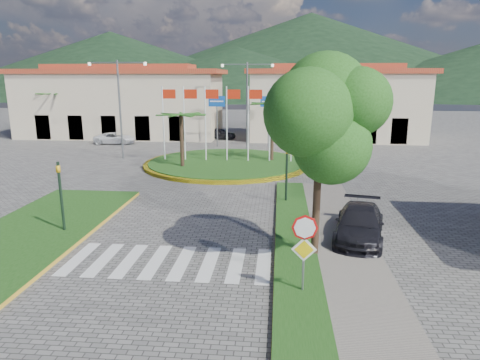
# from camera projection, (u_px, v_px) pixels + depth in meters

# --- Properties ---
(ground) EXTENTS (160.00, 160.00, 0.00)m
(ground) POSITION_uv_depth(u_px,v_px,m) (129.00, 322.00, 11.96)
(ground) COLOR #5B5856
(ground) RESTS_ON ground
(sidewalk_right) EXTENTS (4.00, 28.00, 0.15)m
(sidewalk_right) POSITION_uv_depth(u_px,v_px,m) (338.00, 294.00, 13.34)
(sidewalk_right) COLOR gray
(sidewalk_right) RESTS_ON ground
(verge_right) EXTENTS (1.60, 28.00, 0.18)m
(verge_right) POSITION_uv_depth(u_px,v_px,m) (299.00, 292.00, 13.44)
(verge_right) COLOR #1D4814
(verge_right) RESTS_ON ground
(median_left) EXTENTS (5.00, 14.00, 0.18)m
(median_left) POSITION_uv_depth(u_px,v_px,m) (30.00, 235.00, 18.33)
(median_left) COLOR #1D4814
(median_left) RESTS_ON ground
(crosswalk) EXTENTS (8.00, 3.00, 0.01)m
(crosswalk) POSITION_uv_depth(u_px,v_px,m) (166.00, 262.00, 15.83)
(crosswalk) COLOR silver
(crosswalk) RESTS_ON ground
(roundabout_island) EXTENTS (12.70, 12.70, 6.00)m
(roundabout_island) POSITION_uv_depth(u_px,v_px,m) (226.00, 163.00, 33.21)
(roundabout_island) COLOR yellow
(roundabout_island) RESTS_ON ground
(stop_sign) EXTENTS (0.80, 0.11, 2.65)m
(stop_sign) POSITION_uv_depth(u_px,v_px,m) (304.00, 242.00, 13.00)
(stop_sign) COLOR slate
(stop_sign) RESTS_ON ground
(deciduous_tree) EXTENTS (3.60, 3.60, 6.80)m
(deciduous_tree) POSITION_uv_depth(u_px,v_px,m) (320.00, 121.00, 15.09)
(deciduous_tree) COLOR black
(deciduous_tree) RESTS_ON ground
(traffic_light_left) EXTENTS (0.15, 0.18, 3.20)m
(traffic_light_left) POSITION_uv_depth(u_px,v_px,m) (61.00, 191.00, 18.26)
(traffic_light_left) COLOR black
(traffic_light_left) RESTS_ON ground
(traffic_light_right) EXTENTS (0.15, 0.18, 3.20)m
(traffic_light_right) POSITION_uv_depth(u_px,v_px,m) (287.00, 168.00, 22.71)
(traffic_light_right) COLOR black
(traffic_light_right) RESTS_ON ground
(traffic_light_far) EXTENTS (0.18, 0.15, 3.20)m
(traffic_light_far) POSITION_uv_depth(u_px,v_px,m) (326.00, 135.00, 35.95)
(traffic_light_far) COLOR black
(traffic_light_far) RESTS_ON ground
(direction_sign_west) EXTENTS (1.60, 0.14, 5.20)m
(direction_sign_west) POSITION_uv_depth(u_px,v_px,m) (217.00, 110.00, 41.28)
(direction_sign_west) COLOR slate
(direction_sign_west) RESTS_ON ground
(direction_sign_east) EXTENTS (1.60, 0.14, 5.20)m
(direction_sign_east) POSITION_uv_depth(u_px,v_px,m) (269.00, 111.00, 40.84)
(direction_sign_east) COLOR slate
(direction_sign_east) RESTS_ON ground
(street_lamp_centre) EXTENTS (4.80, 0.16, 8.00)m
(street_lamp_centre) POSITION_uv_depth(u_px,v_px,m) (247.00, 101.00, 39.85)
(street_lamp_centre) COLOR slate
(street_lamp_centre) RESTS_ON ground
(street_lamp_west) EXTENTS (4.80, 0.16, 8.00)m
(street_lamp_west) POSITION_uv_depth(u_px,v_px,m) (120.00, 104.00, 34.94)
(street_lamp_west) COLOR slate
(street_lamp_west) RESTS_ON ground
(building_left) EXTENTS (23.32, 9.54, 8.05)m
(building_left) POSITION_uv_depth(u_px,v_px,m) (122.00, 102.00, 49.08)
(building_left) COLOR beige
(building_left) RESTS_ON ground
(building_right) EXTENTS (19.08, 9.54, 8.05)m
(building_right) POSITION_uv_depth(u_px,v_px,m) (334.00, 103.00, 46.93)
(building_right) COLOR beige
(building_right) RESTS_ON ground
(hill_far_west) EXTENTS (140.00, 140.00, 22.00)m
(hill_far_west) POSITION_uv_depth(u_px,v_px,m) (112.00, 64.00, 149.82)
(hill_far_west) COLOR black
(hill_far_west) RESTS_ON ground
(hill_far_mid) EXTENTS (180.00, 180.00, 30.00)m
(hill_far_mid) POSITION_uv_depth(u_px,v_px,m) (310.00, 54.00, 161.96)
(hill_far_mid) COLOR black
(hill_far_mid) RESTS_ON ground
(hill_near_back) EXTENTS (110.00, 110.00, 16.00)m
(hill_near_back) POSITION_uv_depth(u_px,v_px,m) (237.00, 73.00, 136.81)
(hill_near_back) COLOR black
(hill_near_back) RESTS_ON ground
(white_van) EXTENTS (4.24, 2.16, 1.15)m
(white_van) POSITION_uv_depth(u_px,v_px,m) (115.00, 138.00, 43.73)
(white_van) COLOR silver
(white_van) RESTS_ON ground
(car_dark_a) EXTENTS (3.84, 2.18, 1.23)m
(car_dark_a) POSITION_uv_depth(u_px,v_px,m) (219.00, 134.00, 47.03)
(car_dark_a) COLOR black
(car_dark_a) RESTS_ON ground
(car_dark_b) EXTENTS (4.20, 2.61, 1.31)m
(car_dark_b) POSITION_uv_depth(u_px,v_px,m) (348.00, 141.00, 41.41)
(car_dark_b) COLOR black
(car_dark_b) RESTS_ON ground
(car_side_right) EXTENTS (2.88, 5.02, 1.37)m
(car_side_right) POSITION_uv_depth(u_px,v_px,m) (359.00, 224.00, 17.90)
(car_side_right) COLOR black
(car_side_right) RESTS_ON ground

